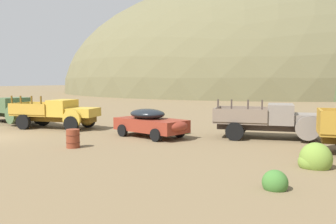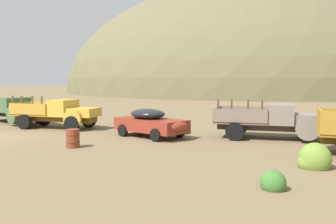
% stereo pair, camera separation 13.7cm
% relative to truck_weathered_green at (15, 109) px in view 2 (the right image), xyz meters
% --- Properties ---
extents(hill_far_left, '(91.36, 77.32, 52.75)m').
position_rel_truck_weathered_green_xyz_m(hill_far_left, '(-8.21, 72.07, -1.01)').
color(hill_far_left, brown).
rests_on(hill_far_left, ground).
extents(truck_weathered_green, '(6.51, 3.02, 1.89)m').
position_rel_truck_weathered_green_xyz_m(truck_weathered_green, '(0.00, 0.00, 0.00)').
color(truck_weathered_green, '#232B1B').
rests_on(truck_weathered_green, ground).
extents(truck_faded_yellow, '(6.01, 3.32, 2.16)m').
position_rel_truck_weathered_green_xyz_m(truck_faded_yellow, '(5.28, -0.41, -0.01)').
color(truck_faded_yellow, brown).
rests_on(truck_faded_yellow, ground).
extents(car_rust_red, '(4.72, 2.74, 1.57)m').
position_rel_truck_weathered_green_xyz_m(car_rust_red, '(12.35, -0.49, -0.19)').
color(car_rust_red, maroon).
rests_on(car_rust_red, ground).
extents(truck_primer_gray, '(6.21, 3.62, 2.16)m').
position_rel_truck_weathered_green_xyz_m(truck_primer_gray, '(18.52, 2.35, 0.01)').
color(truck_primer_gray, '#3D322D').
rests_on(truck_primer_gray, ground).
extents(oil_drum_spare, '(0.66, 0.66, 0.87)m').
position_rel_truck_weathered_green_xyz_m(oil_drum_spare, '(10.83, -5.05, -0.57)').
color(oil_drum_spare, brown).
rests_on(oil_drum_spare, ground).
extents(bush_front_left, '(1.18, 1.04, 1.20)m').
position_rel_truck_weathered_green_xyz_m(bush_front_left, '(21.27, -3.63, -0.71)').
color(bush_front_left, olive).
rests_on(bush_front_left, ground).
extents(bush_near_barrel, '(0.69, 0.72, 0.71)m').
position_rel_truck_weathered_green_xyz_m(bush_near_barrel, '(13.20, 1.53, -0.84)').
color(bush_near_barrel, '#5B8E42').
rests_on(bush_near_barrel, ground).
extents(bush_front_right, '(0.76, 0.68, 0.75)m').
position_rel_truck_weathered_green_xyz_m(bush_front_right, '(20.67, -7.02, -0.82)').
color(bush_front_right, '#3D702D').
rests_on(bush_front_right, ground).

